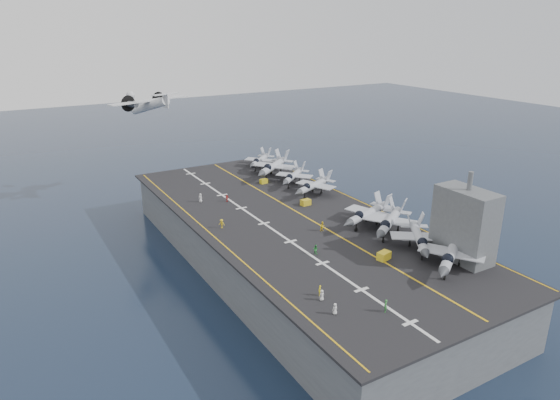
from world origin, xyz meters
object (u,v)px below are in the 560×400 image
island_superstructure (465,216)px  transport_plane (150,106)px  tow_cart_a (384,256)px  fighter_jet_0 (451,253)px

island_superstructure → transport_plane: size_ratio=0.54×
island_superstructure → transport_plane: (-26.37, 83.74, 8.81)m
transport_plane → tow_cart_a: bearing=-79.1°
fighter_jet_0 → tow_cart_a: fighter_jet_0 is taller
fighter_jet_0 → transport_plane: 89.23m
island_superstructure → tow_cart_a: bearing=152.0°
tow_cart_a → transport_plane: bearing=100.9°
fighter_jet_0 → transport_plane: (-21.93, 85.41, 13.65)m
fighter_jet_0 → tow_cart_a: size_ratio=7.30×
island_superstructure → transport_plane: 88.24m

